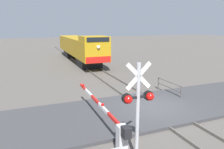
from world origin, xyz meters
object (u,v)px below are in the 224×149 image
Objects in this scene: crossing_signal at (138,103)px; crossing_gate at (112,124)px; locomotive at (80,47)px; guard_railing at (169,86)px.

crossing_signal reaches higher than crossing_gate.
locomotive is 6.14× the size of guard_railing.
crossing_signal is 8.40m from guard_railing.
crossing_signal is at bearing -134.40° from guard_railing.
crossing_signal is 2.02m from crossing_gate.
guard_railing is at bearing 35.88° from crossing_gate.
crossing_gate reaches higher than guard_railing.
locomotive is 21.09m from crossing_gate.
guard_railing is (5.77, 5.89, -1.60)m from crossing_signal.
locomotive reaches higher than crossing_gate.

